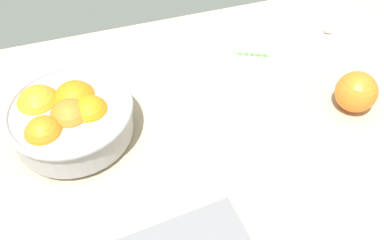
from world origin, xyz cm
name	(u,v)px	position (x,y,z in cm)	size (l,w,h in cm)	color
ground_plane	(196,168)	(0.00, 0.00, -1.50)	(122.54, 84.98, 3.00)	tan
fruit_bowl	(69,117)	(-19.43, 12.87, 4.72)	(22.43, 22.43, 9.50)	#99999E
loose_orange_0	(356,92)	(33.12, 3.86, 3.96)	(7.91, 7.91, 7.91)	orange
spoon	(331,21)	(43.14, 29.39, 0.43)	(10.82, 12.72, 1.00)	silver
herb_sprig_0	(253,54)	(20.96, 23.87, 0.27)	(7.45, 3.51, 0.98)	#459143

